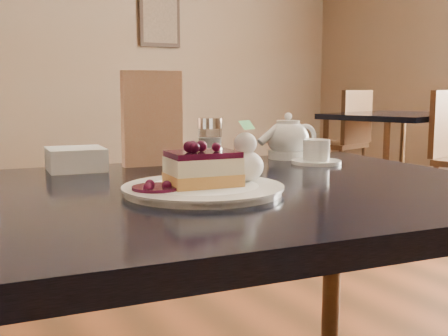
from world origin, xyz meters
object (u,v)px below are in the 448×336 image
main_table (193,231)px  bg_table_far_right (393,201)px  tea_set (293,143)px  dessert_plate (203,190)px  cheesecake_slice (203,169)px

main_table → bg_table_far_right: 3.40m
main_table → tea_set: bearing=37.7°
dessert_plate → bg_table_far_right: 3.45m
dessert_plate → tea_set: 0.49m
dessert_plate → cheesecake_slice: size_ratio=2.11×
bg_table_far_right → cheesecake_slice: bearing=-157.2°
main_table → cheesecake_slice: 0.12m
dessert_plate → tea_set: bearing=36.4°
main_table → tea_set: tea_set is taller
bg_table_far_right → dessert_plate: bearing=-157.2°
dessert_plate → bg_table_far_right: bearing=38.7°
dessert_plate → tea_set: (0.39, 0.29, 0.03)m
cheesecake_slice → bg_table_far_right: size_ratio=0.07×
tea_set → bg_table_far_right: tea_set is taller
dessert_plate → bg_table_far_right: (2.65, 2.12, -0.65)m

